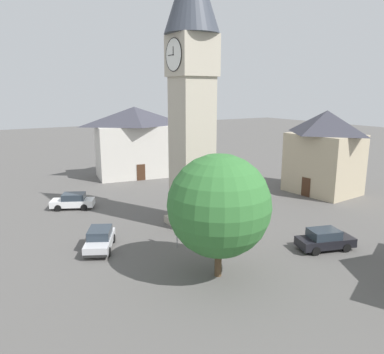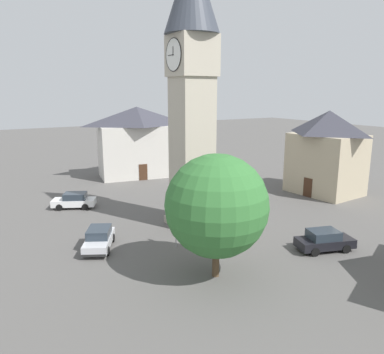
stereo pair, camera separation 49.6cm
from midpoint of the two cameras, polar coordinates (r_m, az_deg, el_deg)
ground_plane at (r=33.09m, az=-0.43°, el=-7.14°), size 200.00×200.00×0.00m
clock_tower at (r=31.16m, az=-0.47°, el=16.11°), size 4.39×4.39×22.35m
car_blue_kerb at (r=44.63m, az=4.16°, el=-0.87°), size 3.37×4.45×1.53m
car_silver_kerb at (r=28.76m, az=-14.21°, el=-9.07°), size 4.44×3.40×1.53m
car_red_corner at (r=29.40m, az=18.95°, el=-8.90°), size 2.87×4.45×1.53m
car_white_side at (r=39.06m, az=-17.86°, el=-3.46°), size 3.34×4.45×1.53m
car_black_far at (r=38.56m, az=0.68°, el=-3.04°), size 4.28×2.13×1.53m
pedestrian at (r=29.69m, az=5.62°, el=-7.51°), size 0.40×0.45×1.69m
tree at (r=22.79m, az=3.47°, el=-4.33°), size 6.29×6.29×7.73m
building_shop_left at (r=51.36m, az=-8.84°, el=5.33°), size 7.46×11.31×9.31m
building_terrace_right at (r=44.70m, az=19.04°, el=3.65°), size 7.90×6.53×9.26m
road_sign at (r=27.85m, az=-2.81°, el=-6.91°), size 0.60×0.07×2.80m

